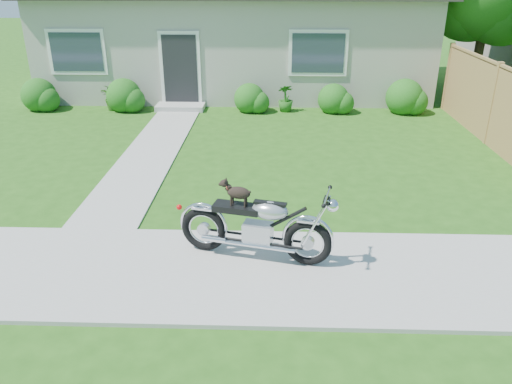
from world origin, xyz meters
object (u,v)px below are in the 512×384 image
potted_plant_left (114,97)px  motorcycle_with_dog (258,226)px  fence (493,104)px  house (238,23)px  potted_plant_right (286,98)px

potted_plant_left → motorcycle_with_dog: (4.46, -8.22, 0.16)m
fence → motorcycle_with_dog: (-5.27, -5.42, -0.40)m
fence → house: bearing=135.3°
fence → motorcycle_with_dog: 7.57m
fence → potted_plant_right: size_ratio=8.53×
fence → motorcycle_with_dog: size_ratio=3.02×
fence → potted_plant_right: 5.50m
potted_plant_left → motorcycle_with_dog: 9.35m
house → motorcycle_with_dog: (1.03, -11.67, -1.61)m
fence → potted_plant_right: fence is taller
house → fence: 8.96m
potted_plant_left → motorcycle_with_dog: size_ratio=0.35×
house → motorcycle_with_dog: size_ratio=5.75×
house → fence: house is taller
house → potted_plant_right: size_ratio=16.23×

